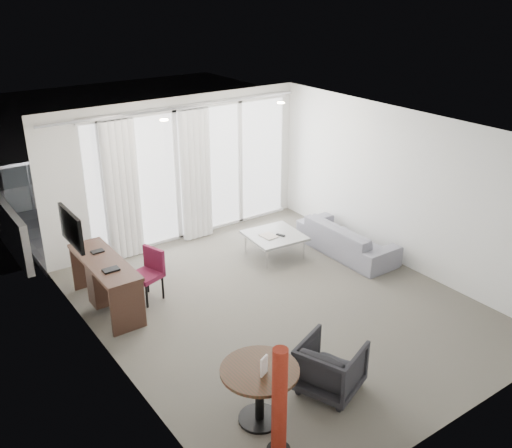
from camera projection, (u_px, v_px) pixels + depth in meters
floor at (279, 305)px, 8.43m from camera, size 5.00×6.00×0.00m
ceiling at (283, 133)px, 7.39m from camera, size 5.00×6.00×0.00m
wall_left at (110, 275)px, 6.59m from camera, size 0.00×6.00×2.60m
wall_right at (403, 189)px, 9.23m from camera, size 0.00×6.00×2.60m
wall_front at (465, 323)px, 5.66m from camera, size 5.00×0.00×2.60m
window_panel at (194, 173)px, 10.35m from camera, size 4.00×0.02×2.38m
window_frame at (194, 173)px, 10.33m from camera, size 4.10×0.06×2.44m
curtain_left at (122, 191)px, 9.45m from camera, size 0.60×0.20×2.38m
curtain_right at (196, 175)px, 10.20m from camera, size 0.60×0.20×2.38m
curtain_track at (180, 107)px, 9.57m from camera, size 4.80×0.04×0.04m
downlight_a at (164, 120)px, 8.12m from camera, size 0.12×0.12×0.02m
downlight_b at (281, 103)px, 9.23m from camera, size 0.12×0.12×0.02m
desk at (106, 284)px, 8.24m from camera, size 0.51×1.63×0.76m
tv at (71, 228)px, 7.68m from camera, size 0.05×0.80×0.50m
desk_chair at (146, 276)px, 8.43m from camera, size 0.54×0.52×0.80m
round_table at (260, 395)px, 6.12m from camera, size 1.02×1.02×0.68m
menu_card at (264, 371)px, 5.88m from camera, size 0.12×0.07×0.22m
red_lamp at (279, 402)px, 5.60m from camera, size 0.29×0.29×1.25m
tub_armchair at (330, 367)px, 6.59m from camera, size 0.90×0.89×0.63m
coffee_table at (274, 245)px, 9.86m from camera, size 0.97×0.97×0.40m
remote at (281, 238)px, 9.76m from camera, size 0.10×0.16×0.02m
magazine at (269, 239)px, 9.73m from camera, size 0.23×0.29×0.02m
sofa at (347, 238)px, 9.93m from camera, size 0.74×1.90×0.56m
terrace_slab at (161, 211)px, 11.98m from camera, size 5.60×3.00×0.12m
rattan_chair_a at (168, 189)px, 11.80m from camera, size 0.71×0.71×0.86m
rattan_chair_b at (211, 180)px, 12.43m from camera, size 0.70×0.70×0.78m
rattan_table at (214, 193)px, 12.17m from camera, size 0.55×0.55×0.45m
balustrade at (130, 168)px, 12.85m from camera, size 5.50×0.06×1.05m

